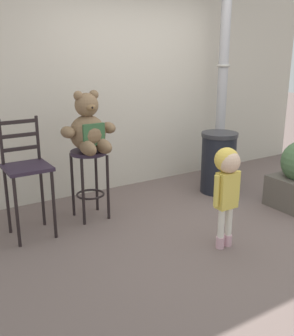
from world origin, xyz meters
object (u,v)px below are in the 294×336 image
at_px(child_walking, 227,176).
at_px(lamppost, 221,103).
at_px(bar_stool_with_teddy, 89,170).
at_px(bar_chair_empty, 27,172).
at_px(teddy_bear, 89,129).
at_px(trash_bin, 218,162).

relative_size(child_walking, lamppost, 0.35).
distance_m(bar_stool_with_teddy, bar_chair_empty, 0.71).
xyz_separation_m(teddy_bear, lamppost, (2.23, 0.42, 0.08)).
bearing_deg(bar_chair_empty, trash_bin, -1.07).
xyz_separation_m(lamppost, bar_chair_empty, (-2.92, -0.46, -0.42)).
bearing_deg(bar_chair_empty, bar_stool_with_teddy, 6.20).
relative_size(bar_stool_with_teddy, teddy_bear, 1.21).
relative_size(teddy_bear, child_walking, 0.66).
relative_size(teddy_bear, bar_chair_empty, 0.54).
bearing_deg(bar_chair_empty, teddy_bear, 3.73).
bearing_deg(trash_bin, bar_chair_empty, 178.93).
bearing_deg(trash_bin, teddy_bear, 177.03).
distance_m(trash_bin, lamppost, 0.97).
height_order(bar_stool_with_teddy, child_walking, child_walking).
distance_m(child_walking, lamppost, 2.27).
bearing_deg(child_walking, bar_chair_empty, 155.90).
height_order(trash_bin, lamppost, lamppost).
bearing_deg(trash_bin, lamppost, 47.42).
bearing_deg(trash_bin, child_walking, -129.54).
relative_size(bar_stool_with_teddy, lamppost, 0.28).
height_order(bar_stool_with_teddy, bar_chair_empty, bar_chair_empty).
bearing_deg(bar_stool_with_teddy, trash_bin, -3.94).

